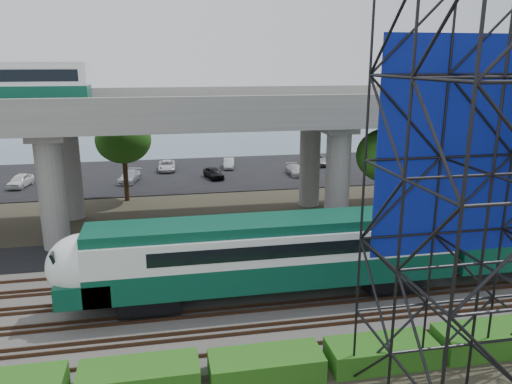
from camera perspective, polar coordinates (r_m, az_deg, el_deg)
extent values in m
plane|color=#474233|center=(25.11, -3.30, -15.03)|extent=(140.00, 140.00, 0.00)
cube|color=slate|center=(26.81, -3.90, -12.74)|extent=(90.00, 12.00, 0.20)
cube|color=black|center=(34.55, -5.68, -6.37)|extent=(90.00, 5.00, 0.08)
cube|color=black|center=(57.05, -7.94, 2.09)|extent=(90.00, 18.00, 0.08)
cube|color=#496278|center=(78.65, -8.86, 5.54)|extent=(140.00, 40.00, 0.03)
cube|color=#472D1E|center=(22.66, -2.33, -17.80)|extent=(90.00, 0.08, 0.16)
cube|color=#472D1E|center=(23.88, -2.88, -15.96)|extent=(90.00, 0.08, 0.16)
cube|color=#472D1E|center=(24.36, -3.07, -15.29)|extent=(90.00, 0.08, 0.16)
cube|color=#472D1E|center=(25.60, -3.53, -13.70)|extent=(90.00, 0.08, 0.16)
cube|color=#472D1E|center=(26.09, -3.70, -13.12)|extent=(90.00, 0.08, 0.16)
cube|color=#472D1E|center=(27.36, -4.10, -11.72)|extent=(90.00, 0.08, 0.16)
cube|color=#472D1E|center=(27.86, -4.24, -11.21)|extent=(90.00, 0.08, 0.16)
cube|color=#472D1E|center=(29.16, -4.59, -9.99)|extent=(90.00, 0.08, 0.16)
cube|color=#472D1E|center=(29.66, -4.71, -9.54)|extent=(90.00, 0.08, 0.16)
cube|color=#472D1E|center=(30.97, -5.01, -8.45)|extent=(90.00, 0.08, 0.16)
cube|color=black|center=(26.36, -12.06, -11.84)|extent=(3.00, 2.20, 0.90)
cube|color=black|center=(28.98, 14.95, -9.48)|extent=(3.00, 2.20, 0.90)
cube|color=#0A4633|center=(26.45, 2.18, -8.65)|extent=(19.00, 3.00, 1.40)
cube|color=white|center=(25.91, 2.21, -5.71)|extent=(19.00, 3.00, 1.50)
cube|color=#0A4633|center=(25.57, 2.23, -3.61)|extent=(19.00, 2.60, 0.50)
cube|color=black|center=(26.12, 4.36, -5.45)|extent=(15.00, 3.06, 0.70)
ellipsoid|color=white|center=(25.80, -19.04, -7.96)|extent=(3.60, 3.00, 3.20)
cube|color=#0A4633|center=(26.21, -18.84, -10.08)|extent=(2.60, 3.00, 1.10)
cube|color=black|center=(25.80, -21.56, -6.99)|extent=(0.48, 2.00, 1.09)
cube|color=#9E9B93|center=(37.91, -6.81, 8.84)|extent=(80.00, 12.00, 1.20)
cube|color=#9E9B93|center=(32.09, -6.08, 9.85)|extent=(80.00, 0.50, 1.10)
cube|color=#9E9B93|center=(43.53, -7.45, 11.10)|extent=(80.00, 0.50, 1.10)
cylinder|color=#9E9B93|center=(35.88, -22.26, 0.01)|extent=(1.80, 1.80, 8.00)
cylinder|color=#9E9B93|center=(42.59, -20.53, 2.38)|extent=(1.80, 1.80, 8.00)
cube|color=#9E9B93|center=(38.59, -21.84, 6.65)|extent=(2.40, 9.00, 0.60)
cylinder|color=#9E9B93|center=(37.40, 9.30, 1.51)|extent=(1.80, 1.80, 8.00)
cylinder|color=#9E9B93|center=(43.87, 6.17, 3.59)|extent=(1.80, 1.80, 8.00)
cube|color=#9E9B93|center=(40.00, 7.79, 7.82)|extent=(2.40, 9.00, 0.60)
cylinder|color=#9E9B93|center=(52.04, 25.53, 3.99)|extent=(1.80, 1.80, 8.00)
cube|color=black|center=(39.22, -27.21, 8.92)|extent=(12.00, 2.50, 0.70)
cube|color=#0D1D94|center=(20.63, 23.97, 4.64)|extent=(8.10, 0.08, 8.25)
cube|color=#235B15|center=(21.05, -13.17, -20.10)|extent=(4.60, 1.80, 1.15)
cube|color=#235B15|center=(21.38, 1.15, -19.24)|extent=(4.60, 1.80, 1.03)
cube|color=#235B15|center=(22.81, 14.13, -17.38)|extent=(4.60, 1.80, 1.01)
cube|color=#235B15|center=(25.13, 24.90, -15.03)|extent=(4.60, 1.80, 1.12)
cylinder|color=#382314|center=(39.32, 14.68, -0.53)|extent=(0.44, 0.44, 4.80)
ellipsoid|color=#235B15|center=(38.63, 14.99, 4.05)|extent=(4.94, 4.94, 4.18)
cylinder|color=#382314|center=(46.82, -14.68, 1.90)|extent=(0.44, 0.44, 4.80)
ellipsoid|color=#235B15|center=(46.24, -14.94, 5.76)|extent=(4.94, 4.94, 4.18)
imported|color=black|center=(34.11, -14.55, -5.74)|extent=(5.42, 3.27, 1.41)
imported|color=white|center=(55.72, -25.34, 1.20)|extent=(2.20, 4.00, 1.29)
imported|color=#B2B6BA|center=(59.96, -22.05, 2.42)|extent=(2.03, 4.09, 1.29)
imported|color=#B8BBC0|center=(54.02, -14.25, 1.73)|extent=(2.62, 4.32, 1.17)
imported|color=silver|center=(58.81, -10.16, 2.99)|extent=(2.06, 4.17, 1.14)
imported|color=black|center=(54.20, -4.88, 2.20)|extent=(2.26, 3.80, 1.21)
imported|color=#B7BBBF|center=(59.34, -3.11, 3.30)|extent=(1.74, 3.58, 1.13)
imported|color=#BEBEBE|center=(55.90, 4.54, 2.54)|extent=(1.53, 3.77, 1.09)
imported|color=gray|center=(61.71, 6.92, 3.74)|extent=(2.39, 4.75, 1.29)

